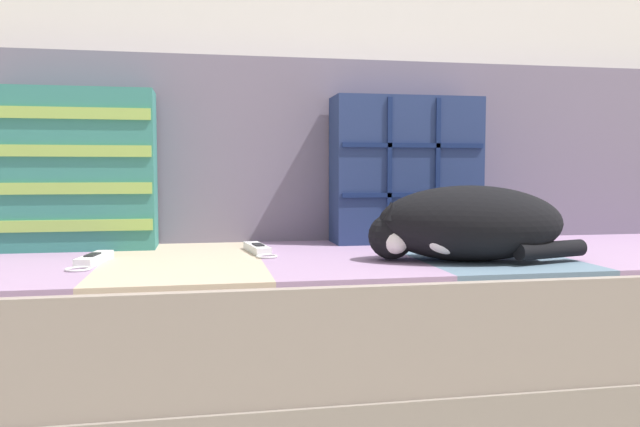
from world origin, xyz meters
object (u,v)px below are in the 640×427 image
(couch, at_px, (396,328))
(sleeping_cat, at_px, (463,225))
(throw_pillow_quilted, at_px, (406,170))
(game_remote_far, at_px, (258,249))
(game_remote_near, at_px, (93,259))
(throw_pillow_striped, at_px, (73,170))

(couch, xyz_separation_m, sleeping_cat, (0.09, -0.19, 0.27))
(throw_pillow_quilted, relative_size, game_remote_far, 1.97)
(throw_pillow_quilted, height_order, game_remote_near, throw_pillow_quilted)
(game_remote_far, bearing_deg, throw_pillow_striped, 161.45)
(throw_pillow_quilted, bearing_deg, throw_pillow_striped, -179.97)
(throw_pillow_quilted, xyz_separation_m, game_remote_near, (-0.78, -0.26, -0.19))
(game_remote_near, bearing_deg, sleeping_cat, -7.96)
(sleeping_cat, bearing_deg, throw_pillow_quilted, 91.18)
(throw_pillow_striped, relative_size, game_remote_near, 1.92)
(couch, height_order, game_remote_far, game_remote_far)
(couch, distance_m, throw_pillow_quilted, 0.44)
(sleeping_cat, xyz_separation_m, game_remote_far, (-0.43, 0.22, -0.07))
(throw_pillow_quilted, relative_size, game_remote_near, 1.95)
(throw_pillow_quilted, bearing_deg, game_remote_near, -161.24)
(game_remote_far, bearing_deg, couch, -6.18)
(game_remote_far, bearing_deg, sleeping_cat, -27.69)
(sleeping_cat, xyz_separation_m, game_remote_near, (-0.79, 0.11, -0.07))
(couch, distance_m, game_remote_far, 0.39)
(throw_pillow_striped, bearing_deg, game_remote_far, -18.55)
(throw_pillow_striped, bearing_deg, couch, -13.36)
(couch, height_order, sleeping_cat, sleeping_cat)
(throw_pillow_striped, distance_m, game_remote_far, 0.51)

